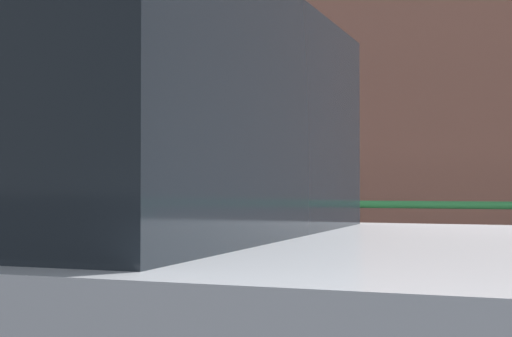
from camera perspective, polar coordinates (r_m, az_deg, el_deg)
parking_meter at (r=3.86m, az=0.39°, el=-1.86°), size 0.17×0.18×1.52m
pedestrian_at_meter at (r=4.01m, az=-5.89°, el=-3.01°), size 0.63×0.45×1.76m
background_railing at (r=6.24m, az=9.57°, el=-4.97°), size 24.06×0.06×1.01m
backdrop_wall at (r=8.43m, az=11.99°, el=2.29°), size 32.00×0.50×3.55m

